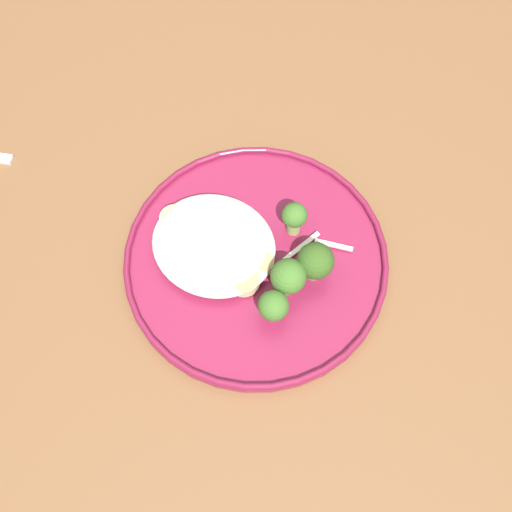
% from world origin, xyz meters
% --- Properties ---
extents(ground, '(6.00, 6.00, 0.00)m').
position_xyz_m(ground, '(0.00, 0.00, 0.00)').
color(ground, '#665B51').
extents(wooden_dining_table, '(1.40, 1.00, 0.74)m').
position_xyz_m(wooden_dining_table, '(0.00, 0.00, 0.66)').
color(wooden_dining_table, brown).
rests_on(wooden_dining_table, ground).
extents(dinner_plate, '(0.29, 0.29, 0.02)m').
position_xyz_m(dinner_plate, '(0.02, 0.01, 0.75)').
color(dinner_plate, maroon).
rests_on(dinner_plate, wooden_dining_table).
extents(noodle_bed, '(0.14, 0.12, 0.03)m').
position_xyz_m(noodle_bed, '(0.07, 0.02, 0.76)').
color(noodle_bed, beige).
rests_on(noodle_bed, dinner_plate).
extents(seared_scallop_front_small, '(0.03, 0.03, 0.02)m').
position_xyz_m(seared_scallop_front_small, '(0.02, 0.04, 0.76)').
color(seared_scallop_front_small, '#E5C689').
rests_on(seared_scallop_front_small, dinner_plate).
extents(seared_scallop_rear_pale, '(0.03, 0.03, 0.02)m').
position_xyz_m(seared_scallop_rear_pale, '(0.10, 0.02, 0.76)').
color(seared_scallop_rear_pale, beige).
rests_on(seared_scallop_rear_pale, dinner_plate).
extents(seared_scallop_left_edge, '(0.02, 0.02, 0.01)m').
position_xyz_m(seared_scallop_left_edge, '(0.05, 0.07, 0.76)').
color(seared_scallop_left_edge, '#E5C689').
rests_on(seared_scallop_left_edge, dinner_plate).
extents(seared_scallop_on_noodles, '(0.03, 0.03, 0.02)m').
position_xyz_m(seared_scallop_on_noodles, '(0.07, 0.03, 0.76)').
color(seared_scallop_on_noodles, '#DBB77A').
rests_on(seared_scallop_on_noodles, dinner_plate).
extents(seared_scallop_large_seared, '(0.03, 0.03, 0.01)m').
position_xyz_m(seared_scallop_large_seared, '(0.04, -0.00, 0.76)').
color(seared_scallop_large_seared, '#E5C689').
rests_on(seared_scallop_large_seared, dinner_plate).
extents(seared_scallop_tilted_round, '(0.03, 0.03, 0.02)m').
position_xyz_m(seared_scallop_tilted_round, '(0.12, 0.02, 0.76)').
color(seared_scallop_tilted_round, beige).
rests_on(seared_scallop_tilted_round, dinner_plate).
extents(seared_scallop_half_hidden, '(0.02, 0.02, 0.02)m').
position_xyz_m(seared_scallop_half_hidden, '(0.01, 0.02, 0.76)').
color(seared_scallop_half_hidden, '#E5C689').
rests_on(seared_scallop_half_hidden, dinner_plate).
extents(broccoli_floret_small_sprig, '(0.03, 0.03, 0.05)m').
position_xyz_m(broccoli_floret_small_sprig, '(-0.03, 0.06, 0.78)').
color(broccoli_floret_small_sprig, '#89A356').
rests_on(broccoli_floret_small_sprig, dinner_plate).
extents(broccoli_floret_split_head, '(0.04, 0.04, 0.05)m').
position_xyz_m(broccoli_floret_split_head, '(-0.03, 0.03, 0.78)').
color(broccoli_floret_split_head, '#89A356').
rests_on(broccoli_floret_split_head, dinner_plate).
extents(broccoli_floret_left_leaning, '(0.04, 0.04, 0.05)m').
position_xyz_m(broccoli_floret_left_leaning, '(-0.04, -0.00, 0.78)').
color(broccoli_floret_left_leaning, '#7A994C').
rests_on(broccoli_floret_left_leaning, dinner_plate).
extents(broccoli_floret_rear_charred, '(0.03, 0.03, 0.05)m').
position_xyz_m(broccoli_floret_rear_charred, '(0.00, -0.04, 0.78)').
color(broccoli_floret_rear_charred, '#89A356').
rests_on(broccoli_floret_rear_charred, dinner_plate).
extents(onion_sliver_pale_crescent, '(0.04, 0.01, 0.00)m').
position_xyz_m(onion_sliver_pale_crescent, '(-0.02, 0.02, 0.75)').
color(onion_sliver_pale_crescent, silver).
rests_on(onion_sliver_pale_crescent, dinner_plate).
extents(onion_sliver_curled_piece, '(0.02, 0.05, 0.00)m').
position_xyz_m(onion_sliver_curled_piece, '(-0.02, -0.02, 0.75)').
color(onion_sliver_curled_piece, silver).
rests_on(onion_sliver_curled_piece, dinner_plate).
extents(onion_sliver_short_strip, '(0.05, 0.02, 0.00)m').
position_xyz_m(onion_sliver_short_strip, '(0.03, 0.01, 0.75)').
color(onion_sliver_short_strip, silver).
rests_on(onion_sliver_short_strip, dinner_plate).
extents(onion_sliver_long_sliver, '(0.04, 0.01, 0.00)m').
position_xyz_m(onion_sliver_long_sliver, '(-0.05, -0.04, 0.75)').
color(onion_sliver_long_sliver, silver).
rests_on(onion_sliver_long_sliver, dinner_plate).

